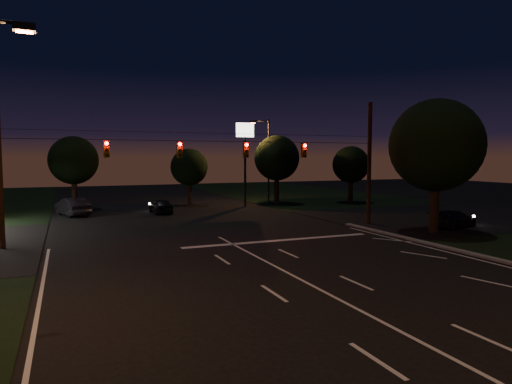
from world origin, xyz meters
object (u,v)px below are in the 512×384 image
tree_right_near (434,147)px  car_cross (453,219)px  utility_pole_right (368,224)px  car_oncoming_a (161,206)px  car_oncoming_b (72,207)px

tree_right_near → car_cross: (2.89, 1.05, -5.04)m
utility_pole_right → car_cross: 5.85m
car_oncoming_a → car_cross: size_ratio=0.88×
tree_right_near → car_oncoming_a: 23.19m
utility_pole_right → car_oncoming_a: bearing=136.1°
car_cross → utility_pole_right: bearing=30.7°
tree_right_near → car_cross: 5.91m
tree_right_near → car_oncoming_b: size_ratio=1.90×
utility_pole_right → tree_right_near: tree_right_near is taller
car_cross → tree_right_near: bearing=91.3°
car_oncoming_a → car_oncoming_b: bearing=-11.9°
utility_pole_right → tree_right_near: 7.61m
utility_pole_right → car_oncoming_b: utility_pole_right is taller
car_oncoming_b → car_oncoming_a: bearing=151.7°
car_oncoming_a → car_cross: (17.42, -16.31, -0.02)m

